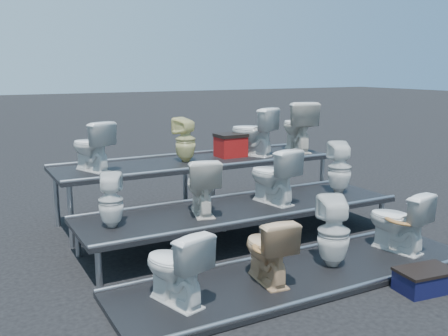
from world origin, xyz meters
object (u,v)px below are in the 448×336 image
toilet_2 (334,232)px  step_stool (425,281)px  toilet_5 (202,186)px  toilet_11 (298,126)px  red_crate (231,147)px  toilet_0 (175,266)px  toilet_3 (398,221)px  toilet_4 (111,200)px  toilet_8 (91,146)px  toilet_1 (268,249)px  toilet_6 (273,175)px  toilet_7 (340,168)px  toilet_9 (185,140)px  toilet_10 (252,131)px

toilet_2 → step_stool: 1.04m
toilet_5 → toilet_11: (2.40, 1.30, 0.46)m
toilet_2 → red_crate: bearing=-71.1°
toilet_2 → toilet_0: bearing=22.9°
toilet_3 → toilet_11: 2.77m
toilet_3 → toilet_4: toilet_4 is taller
toilet_3 → step_stool: toilet_3 is taller
toilet_4 → toilet_8: size_ratio=0.92×
toilet_1 → red_crate: (1.05, 2.66, 0.61)m
toilet_2 → red_crate: red_crate is taller
toilet_5 → toilet_2: bearing=142.6°
toilet_6 → step_stool: (0.42, -2.15, -0.73)m
toilet_0 → toilet_4: bearing=-96.8°
toilet_4 → red_crate: (2.29, 1.36, 0.25)m
toilet_8 → step_stool: 4.38m
toilet_3 → toilet_11: (0.43, 2.60, 0.84)m
toilet_2 → toilet_7: 1.81m
toilet_9 → toilet_6: bearing=95.5°
toilet_1 → toilet_10: toilet_10 is taller
toilet_3 → step_stool: size_ratio=1.31×
toilet_0 → toilet_3: toilet_3 is taller
toilet_4 → toilet_6: 2.17m
toilet_1 → toilet_11: 3.57m
toilet_3 → toilet_9: bearing=-70.4°
toilet_0 → red_crate: red_crate is taller
toilet_0 → toilet_9: bearing=-132.5°
toilet_7 → toilet_1: bearing=55.5°
toilet_7 → toilet_4: bearing=23.4°
toilet_0 → toilet_9: 3.00m
toilet_3 → red_crate: bearing=-85.3°
toilet_9 → red_crate: (0.80, 0.06, -0.17)m
toilet_10 → toilet_1: bearing=36.7°
red_crate → toilet_9: bearing=-176.3°
step_stool → toilet_10: bearing=95.9°
toilet_8 → red_crate: 2.18m
toilet_8 → toilet_6: bearing=126.2°
toilet_9 → toilet_8: bearing=-21.8°
toilet_0 → toilet_11: 4.29m
toilet_2 → step_stool: (0.48, -0.85, -0.35)m
toilet_4 → toilet_0: bearing=121.5°
step_stool → toilet_2: bearing=126.6°
toilet_0 → toilet_10: toilet_10 is taller
toilet_3 → toilet_11: bearing=-111.4°
toilet_7 → red_crate: toilet_7 is taller
toilet_3 → step_stool: bearing=47.2°
toilet_9 → toilet_7: bearing=122.5°
toilet_4 → toilet_10: size_ratio=0.81×
toilet_0 → toilet_1: size_ratio=1.03×
toilet_7 → toilet_10: 1.51m
toilet_2 → toilet_10: bearing=-78.8°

